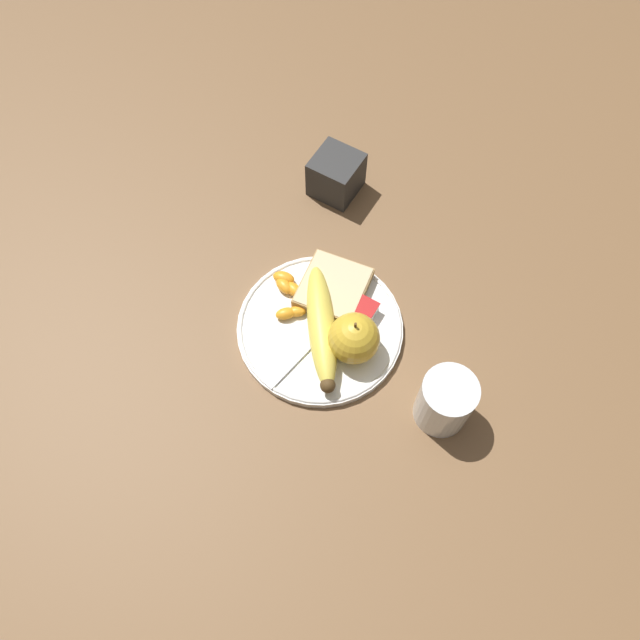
{
  "coord_description": "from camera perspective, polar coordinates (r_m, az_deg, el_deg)",
  "views": [
    {
      "loc": [
        -0.34,
        -0.21,
        0.82
      ],
      "look_at": [
        0.0,
        0.0,
        0.03
      ],
      "focal_mm": 35.0,
      "sensor_mm": 36.0,
      "label": 1
    }
  ],
  "objects": [
    {
      "name": "ground_plane",
      "position": [
        0.91,
        0.0,
        -0.91
      ],
      "size": [
        3.0,
        3.0,
        0.0
      ],
      "primitive_type": "plane",
      "color": "brown"
    },
    {
      "name": "banana",
      "position": [
        0.88,
        0.16,
        -0.65
      ],
      "size": [
        0.18,
        0.15,
        0.04
      ],
      "color": "#E0CC4C",
      "rests_on": "plate"
    },
    {
      "name": "orange_segment_3",
      "position": [
        0.9,
        -3.16,
        0.59
      ],
      "size": [
        0.03,
        0.03,
        0.02
      ],
      "color": "orange",
      "rests_on": "plate"
    },
    {
      "name": "orange_segment_5",
      "position": [
        0.93,
        -3.34,
        3.86
      ],
      "size": [
        0.03,
        0.04,
        0.02
      ],
      "color": "orange",
      "rests_on": "plate"
    },
    {
      "name": "plate",
      "position": [
        0.91,
        0.0,
        -0.69
      ],
      "size": [
        0.24,
        0.24,
        0.01
      ],
      "color": "white",
      "rests_on": "ground_plane"
    },
    {
      "name": "apple",
      "position": [
        0.86,
        3.12,
        -1.69
      ],
      "size": [
        0.07,
        0.07,
        0.08
      ],
      "color": "gold",
      "rests_on": "plate"
    },
    {
      "name": "jam_packet",
      "position": [
        0.9,
        3.66,
        0.61
      ],
      "size": [
        0.05,
        0.04,
        0.02
      ],
      "color": "white",
      "rests_on": "plate"
    },
    {
      "name": "bread_slice",
      "position": [
        0.92,
        1.23,
        2.94
      ],
      "size": [
        0.11,
        0.11,
        0.02
      ],
      "color": "#AB8751",
      "rests_on": "plate"
    },
    {
      "name": "orange_segment_4",
      "position": [
        0.91,
        -2.02,
        0.95
      ],
      "size": [
        0.03,
        0.03,
        0.01
      ],
      "color": "orange",
      "rests_on": "plate"
    },
    {
      "name": "orange_segment_1",
      "position": [
        0.93,
        -3.29,
        3.13
      ],
      "size": [
        0.03,
        0.04,
        0.02
      ],
      "color": "orange",
      "rests_on": "plate"
    },
    {
      "name": "fork",
      "position": [
        0.9,
        0.19,
        -0.76
      ],
      "size": [
        0.2,
        0.05,
        0.0
      ],
      "rotation": [
        0.0,
        0.0,
        12.39
      ],
      "color": "silver",
      "rests_on": "plate"
    },
    {
      "name": "orange_segment_2",
      "position": [
        0.92,
        -1.01,
        2.29
      ],
      "size": [
        0.03,
        0.04,
        0.02
      ],
      "color": "orange",
      "rests_on": "plate"
    },
    {
      "name": "juice_glass",
      "position": [
        0.84,
        11.34,
        -7.35
      ],
      "size": [
        0.07,
        0.07,
        0.09
      ],
      "color": "silver",
      "rests_on": "ground_plane"
    },
    {
      "name": "orange_segment_0",
      "position": [
        0.92,
        -2.39,
        2.8
      ],
      "size": [
        0.02,
        0.03,
        0.02
      ],
      "color": "orange",
      "rests_on": "plate"
    },
    {
      "name": "condiment_caddy",
      "position": [
        1.03,
        1.48,
        13.14
      ],
      "size": [
        0.07,
        0.07,
        0.07
      ],
      "color": "#2D2D2D",
      "rests_on": "ground_plane"
    }
  ]
}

